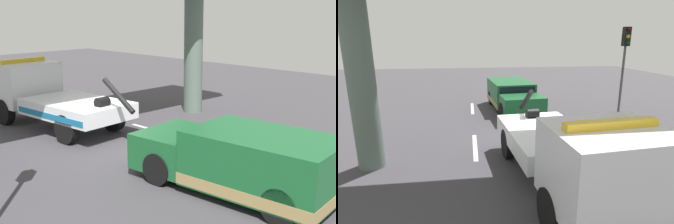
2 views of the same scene
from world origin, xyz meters
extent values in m
cube|color=#423F44|center=(0.00, 0.00, -0.05)|extent=(60.00, 40.00, 0.10)
cube|color=silver|center=(-6.00, -2.32, 0.00)|extent=(2.60, 0.16, 0.01)
cube|color=silver|center=(0.00, -2.32, 0.00)|extent=(2.60, 0.16, 0.01)
cube|color=silver|center=(6.00, -2.32, 0.00)|extent=(2.60, 0.16, 0.01)
cube|color=white|center=(1.76, -0.10, 0.93)|extent=(4.04, 2.73, 0.55)
cube|color=white|center=(5.08, 0.19, 1.48)|extent=(2.24, 2.47, 1.65)
cube|color=black|center=(5.69, 0.24, 1.84)|extent=(0.25, 2.20, 0.66)
cube|color=#196B9E|center=(1.66, 1.10, 0.84)|extent=(3.64, 0.34, 0.20)
cylinder|color=black|center=(-0.42, -0.29, 1.66)|extent=(1.42, 0.30, 1.07)
cylinder|color=black|center=(0.38, -0.22, 1.32)|extent=(0.40, 0.48, 0.36)
cube|color=yellow|center=(5.08, 0.19, 2.38)|extent=(0.41, 1.93, 0.16)
cylinder|color=black|center=(4.79, 1.21, 0.50)|extent=(1.02, 0.41, 1.00)
cylinder|color=black|center=(4.97, -0.86, 0.50)|extent=(1.02, 0.41, 1.00)
cylinder|color=black|center=(0.90, 0.87, 0.50)|extent=(1.02, 0.41, 1.00)
cylinder|color=black|center=(1.09, -1.20, 0.50)|extent=(1.02, 0.41, 1.00)
cube|color=#195B2D|center=(-6.12, -0.06, 0.91)|extent=(3.64, 2.49, 1.35)
cube|color=#195B2D|center=(-3.54, 0.17, 0.71)|extent=(1.91, 2.26, 0.95)
cube|color=black|center=(-4.38, 0.10, 1.20)|extent=(0.23, 1.93, 0.59)
cube|color=#9E8451|center=(-6.12, -0.06, 0.41)|extent=(3.66, 2.51, 0.28)
cylinder|color=black|center=(-3.78, 1.11, 0.42)|extent=(0.86, 0.35, 0.84)
cylinder|color=black|center=(-3.61, -0.80, 0.42)|extent=(0.86, 0.35, 0.84)
cylinder|color=black|center=(-7.15, 0.82, 0.42)|extent=(0.86, 0.35, 0.84)
cylinder|color=black|center=(-6.99, -1.10, 0.42)|extent=(0.86, 0.35, 0.84)
cylinder|color=#596B60|center=(1.18, -5.62, 2.91)|extent=(0.80, 0.80, 5.82)
camera|label=1|loc=(-11.59, 8.45, 4.43)|focal=47.58mm
camera|label=2|loc=(9.69, -2.46, 3.93)|focal=29.07mm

